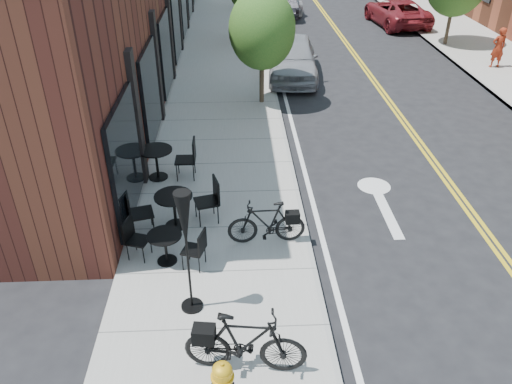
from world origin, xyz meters
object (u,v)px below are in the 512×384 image
object	(u,v)px
patio_umbrella	(185,228)
parked_car_a	(293,57)
bistro_set_a	(165,244)
bicycle_right	(245,343)
bistro_set_c	(156,159)
pedestrian	(498,47)
bistro_set_b	(174,206)
parked_car_b	(279,1)
parked_car_far	(397,12)
bicycle_left	(266,223)

from	to	relation	value
patio_umbrella	parked_car_a	distance (m)	13.30
bistro_set_a	patio_umbrella	bearing A→B (deg)	-48.37
bistro_set_a	patio_umbrella	xyz separation A→B (m)	(0.59, -1.31, 1.32)
bicycle_right	patio_umbrella	distance (m)	2.06
bistro_set_c	pedestrian	distance (m)	15.57
bicycle_right	parked_car_a	distance (m)	14.44
bistro_set_a	bistro_set_b	world-z (taller)	bistro_set_b
patio_umbrella	pedestrian	distance (m)	17.85
patio_umbrella	parked_car_b	bearing A→B (deg)	81.34
bistro_set_a	parked_car_far	distance (m)	22.46
bicycle_left	parked_car_b	distance (m)	22.17
bicycle_left	bistro_set_b	size ratio (longest dim) A/B	0.83
bicycle_left	bistro_set_b	world-z (taller)	bistro_set_b
bicycle_right	patio_umbrella	xyz separation A→B (m)	(-0.93, 1.40, 1.18)
bistro_set_c	bistro_set_a	bearing A→B (deg)	-79.78
parked_car_a	pedestrian	xyz separation A→B (m)	(8.54, 0.54, 0.13)
parked_car_b	bistro_set_a	bearing A→B (deg)	-102.48
bistro_set_a	parked_car_far	size ratio (longest dim) A/B	0.32
bistro_set_a	parked_car_a	xyz separation A→B (m)	(3.81, 11.54, 0.24)
parked_car_a	parked_car_far	world-z (taller)	parked_car_a
bistro_set_c	parked_car_a	distance (m)	9.23
parked_car_far	bicycle_left	bearing A→B (deg)	60.95
bistro_set_a	patio_umbrella	distance (m)	1.95
bicycle_right	bistro_set_c	world-z (taller)	bicycle_right
bicycle_right	parked_car_b	xyz separation A→B (m)	(2.71, 25.33, 0.10)
parked_car_b	bistro_set_c	bearing A→B (deg)	-105.97
patio_umbrella	parked_car_a	size ratio (longest dim) A/B	0.52
bicycle_right	pedestrian	distance (m)	18.34
bicycle_right	bistro_set_a	size ratio (longest dim) A/B	1.16
bistro_set_a	parked_car_b	xyz separation A→B (m)	(4.23, 22.62, 0.24)
bicycle_left	bistro_set_c	distance (m)	3.90
bicycle_right	parked_car_a	size ratio (longest dim) A/B	0.41
bicycle_left	parked_car_far	world-z (taller)	parked_car_far
bistro_set_b	patio_umbrella	size ratio (longest dim) A/B	0.81
patio_umbrella	parked_car_far	size ratio (longest dim) A/B	0.48
patio_umbrella	pedestrian	world-z (taller)	patio_umbrella
bicycle_left	bicycle_right	size ratio (longest dim) A/B	0.86
bistro_set_b	bistro_set_c	distance (m)	2.29
bistro_set_b	parked_car_b	distance (m)	21.79
bicycle_left	bistro_set_a	xyz separation A→B (m)	(-2.06, -0.56, -0.06)
bicycle_left	parked_car_far	xyz separation A→B (m)	(8.36, 19.34, 0.09)
bistro_set_a	bistro_set_b	size ratio (longest dim) A/B	0.83
parked_car_far	pedestrian	world-z (taller)	pedestrian
parked_car_far	parked_car_a	bearing A→B (deg)	46.01
bistro_set_c	parked_car_b	xyz separation A→B (m)	(4.82, 19.19, 0.13)
bistro_set_b	parked_car_far	xyz separation A→B (m)	(10.34, 18.67, 0.06)
bicycle_right	bistro_set_b	world-z (taller)	bicycle_right
bicycle_left	bistro_set_c	world-z (taller)	bistro_set_c
bistro_set_c	parked_car_far	bearing A→B (deg)	56.79
patio_umbrella	pedestrian	xyz separation A→B (m)	(11.77, 13.39, -0.94)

